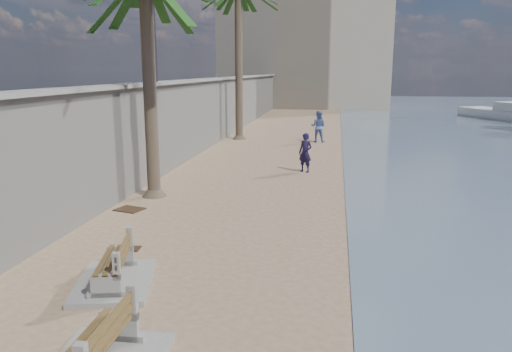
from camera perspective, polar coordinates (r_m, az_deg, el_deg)
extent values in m
cube|color=gray|center=(27.20, -5.50, 7.12)|extent=(0.45, 70.00, 3.50)
cube|color=gray|center=(27.11, -5.58, 10.92)|extent=(0.80, 70.00, 0.12)
cube|color=#B7AA93|center=(58.42, 5.73, 14.88)|extent=(18.00, 12.00, 14.00)
cube|color=gray|center=(10.18, -15.84, -11.60)|extent=(1.82, 2.28, 0.11)
cylinder|color=brown|center=(16.21, -12.04, 9.58)|extent=(0.42, 0.42, 6.87)
cylinder|color=brown|center=(29.66, -1.97, 12.64)|extent=(0.44, 0.44, 8.74)
cylinder|color=#2D2D33|center=(19.54, -11.64, 17.84)|extent=(0.12, 0.12, 5.00)
imported|color=#181334|center=(20.13, 5.67, 2.98)|extent=(0.79, 0.70, 1.82)
imported|color=#4E63A2|center=(28.74, 7.13, 5.83)|extent=(1.07, 0.89, 1.98)
cube|color=#382616|center=(15.26, -14.23, -3.71)|extent=(0.92, 0.81, 0.03)
cube|color=#382616|center=(11.99, -14.15, -8.05)|extent=(0.46, 0.39, 0.03)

